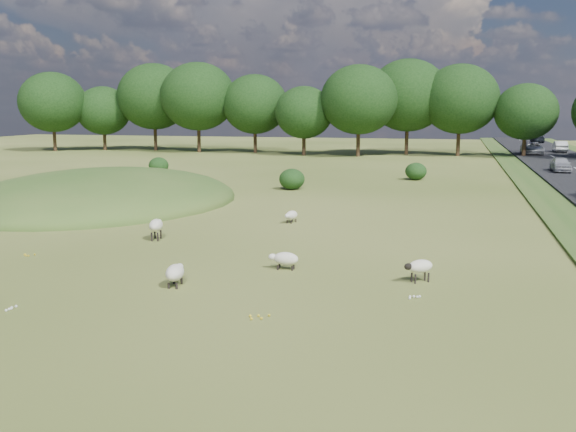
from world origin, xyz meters
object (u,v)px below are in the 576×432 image
object	(u,v)px
sheep_0	(156,225)
sheep_4	(175,272)
sheep_3	(285,259)
sheep_5	(420,267)
car_0	(561,164)
car_6	(560,147)
car_4	(537,138)
car_7	(532,148)
sheep_2	(291,215)

from	to	relation	value
sheep_0	sheep_4	world-z (taller)	sheep_0
sheep_3	sheep_5	size ratio (longest dim) A/B	1.04
sheep_0	car_0	world-z (taller)	car_0
sheep_0	car_6	world-z (taller)	car_6
car_0	car_4	xyz separation A→B (m)	(3.80, 50.28, 0.03)
sheep_3	sheep_4	world-z (taller)	sheep_4
sheep_3	car_7	world-z (taller)	car_7
sheep_0	sheep_2	world-z (taller)	sheep_0
car_0	car_6	xyz separation A→B (m)	(3.80, 27.01, 0.04)
car_0	car_7	size ratio (longest dim) A/B	0.72
sheep_5	car_0	distance (m)	40.18
sheep_3	car_7	bearing A→B (deg)	-103.59
sheep_2	car_4	xyz separation A→B (m)	(20.71, 79.38, 0.53)
sheep_2	car_7	world-z (taller)	car_7
sheep_2	car_4	bearing A→B (deg)	179.38
sheep_4	sheep_3	bearing A→B (deg)	-52.84
sheep_0	sheep_4	bearing A→B (deg)	-162.65
sheep_0	sheep_3	bearing A→B (deg)	-131.54
car_0	car_7	world-z (taller)	car_7
sheep_3	car_6	size ratio (longest dim) A/B	0.27
sheep_2	sheep_3	bearing A→B (deg)	26.85
car_0	car_7	distance (m)	21.94
sheep_2	car_4	world-z (taller)	car_4
car_0	sheep_0	bearing A→B (deg)	-121.95
sheep_2	sheep_4	bearing A→B (deg)	10.34
sheep_5	car_7	size ratio (longest dim) A/B	0.20
car_6	sheep_5	bearing A→B (deg)	78.18
sheep_4	car_6	distance (m)	71.70
sheep_0	car_6	xyz separation A→B (m)	(25.44, 61.70, 0.28)
sheep_3	car_0	world-z (taller)	car_0
car_6	car_7	bearing A→B (deg)	53.17
car_4	sheep_0	bearing A→B (deg)	73.33
car_6	car_7	distance (m)	6.34
car_6	car_7	xyz separation A→B (m)	(-3.80, -5.07, 0.04)
sheep_0	sheep_5	distance (m)	12.38
sheep_0	car_4	xyz separation A→B (m)	(25.44, 84.97, 0.27)
sheep_3	sheep_5	xyz separation A→B (m)	(4.79, -0.52, 0.14)
sheep_0	car_6	distance (m)	66.74
car_0	sheep_4	bearing A→B (deg)	-113.15
sheep_2	sheep_4	xyz separation A→B (m)	(-0.79, -12.29, 0.07)
sheep_3	car_4	distance (m)	90.60
sheep_4	car_0	world-z (taller)	car_0
sheep_0	car_6	size ratio (longest dim) A/B	0.32
sheep_2	car_7	distance (m)	53.77
sheep_3	sheep_5	distance (m)	4.82
sheep_3	sheep_5	bearing A→B (deg)	173.99
sheep_0	car_0	bearing A→B (deg)	-45.08
car_0	car_4	world-z (taller)	car_4
sheep_2	sheep_4	distance (m)	12.32
car_0	car_4	distance (m)	50.42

